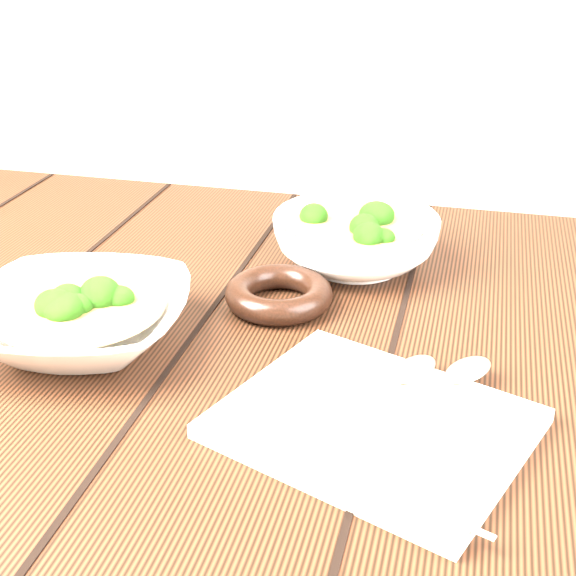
{
  "coord_description": "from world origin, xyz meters",
  "views": [
    {
      "loc": [
        0.25,
        -0.71,
        1.15
      ],
      "look_at": [
        0.07,
        -0.01,
        0.8
      ],
      "focal_mm": 50.0,
      "sensor_mm": 36.0,
      "label": 1
    }
  ],
  "objects_px": {
    "soup_bowl_front": "(79,318)",
    "trivet": "(279,294)",
    "table": "(229,413)",
    "napkin": "(373,424)",
    "soup_bowl_back": "(355,239)"
  },
  "relations": [
    {
      "from": "soup_bowl_front",
      "to": "trivet",
      "type": "relative_size",
      "value": 2.11
    },
    {
      "from": "table",
      "to": "soup_bowl_front",
      "type": "bearing_deg",
      "value": -146.28
    },
    {
      "from": "trivet",
      "to": "soup_bowl_front",
      "type": "bearing_deg",
      "value": -143.71
    },
    {
      "from": "soup_bowl_front",
      "to": "soup_bowl_back",
      "type": "distance_m",
      "value": 0.34
    },
    {
      "from": "table",
      "to": "soup_bowl_back",
      "type": "bearing_deg",
      "value": 57.19
    },
    {
      "from": "soup_bowl_back",
      "to": "napkin",
      "type": "height_order",
      "value": "soup_bowl_back"
    },
    {
      "from": "soup_bowl_front",
      "to": "soup_bowl_back",
      "type": "relative_size",
      "value": 1.18
    },
    {
      "from": "table",
      "to": "trivet",
      "type": "height_order",
      "value": "trivet"
    },
    {
      "from": "soup_bowl_back",
      "to": "soup_bowl_front",
      "type": "bearing_deg",
      "value": -132.7
    },
    {
      "from": "napkin",
      "to": "table",
      "type": "bearing_deg",
      "value": 160.4
    },
    {
      "from": "soup_bowl_back",
      "to": "napkin",
      "type": "xyz_separation_m",
      "value": [
        0.07,
        -0.33,
        -0.03
      ]
    },
    {
      "from": "table",
      "to": "soup_bowl_front",
      "type": "distance_m",
      "value": 0.21
    },
    {
      "from": "table",
      "to": "napkin",
      "type": "bearing_deg",
      "value": -40.66
    },
    {
      "from": "table",
      "to": "soup_bowl_back",
      "type": "relative_size",
      "value": 5.75
    },
    {
      "from": "soup_bowl_front",
      "to": "trivet",
      "type": "xyz_separation_m",
      "value": [
        0.17,
        0.13,
        -0.01
      ]
    }
  ]
}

